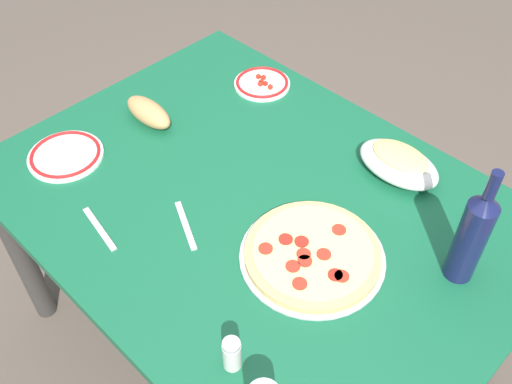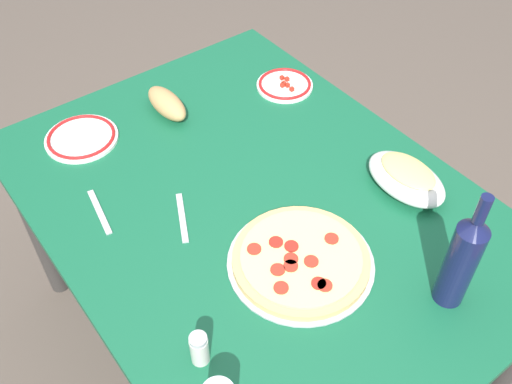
% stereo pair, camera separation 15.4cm
% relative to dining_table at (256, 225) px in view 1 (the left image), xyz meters
% --- Properties ---
extents(ground_plane, '(8.00, 8.00, 0.00)m').
position_rel_dining_table_xyz_m(ground_plane, '(0.00, 0.00, -0.63)').
color(ground_plane, brown).
rests_on(ground_plane, ground).
extents(dining_table, '(1.41, 1.04, 0.73)m').
position_rel_dining_table_xyz_m(dining_table, '(0.00, 0.00, 0.00)').
color(dining_table, '#145938').
rests_on(dining_table, ground).
extents(pepperoni_pizza, '(0.36, 0.36, 0.03)m').
position_rel_dining_table_xyz_m(pepperoni_pizza, '(-0.23, 0.04, 0.12)').
color(pepperoni_pizza, '#B7B7BC').
rests_on(pepperoni_pizza, dining_table).
extents(baked_pasta_dish, '(0.24, 0.15, 0.08)m').
position_rel_dining_table_xyz_m(baked_pasta_dish, '(-0.21, -0.35, 0.14)').
color(baked_pasta_dish, white).
rests_on(baked_pasta_dish, dining_table).
extents(wine_bottle, '(0.07, 0.07, 0.33)m').
position_rel_dining_table_xyz_m(wine_bottle, '(-0.51, -0.17, 0.24)').
color(wine_bottle, '#141942').
rests_on(wine_bottle, dining_table).
extents(side_plate_near, '(0.22, 0.22, 0.02)m').
position_rel_dining_table_xyz_m(side_plate_near, '(0.51, 0.26, 0.11)').
color(side_plate_near, white).
rests_on(side_plate_near, dining_table).
extents(side_plate_far, '(0.18, 0.18, 0.02)m').
position_rel_dining_table_xyz_m(side_plate_far, '(0.35, -0.38, 0.11)').
color(side_plate_far, white).
rests_on(side_plate_far, dining_table).
extents(bread_loaf, '(0.18, 0.08, 0.07)m').
position_rel_dining_table_xyz_m(bread_loaf, '(0.47, -0.01, 0.14)').
color(bread_loaf, tan).
rests_on(bread_loaf, dining_table).
extents(spice_shaker, '(0.04, 0.04, 0.09)m').
position_rel_dining_table_xyz_m(spice_shaker, '(-0.30, 0.38, 0.15)').
color(spice_shaker, silver).
rests_on(spice_shaker, dining_table).
extents(fork_left, '(0.16, 0.09, 0.00)m').
position_rel_dining_table_xyz_m(fork_left, '(0.06, 0.19, 0.11)').
color(fork_left, '#B7B7BC').
rests_on(fork_left, dining_table).
extents(fork_right, '(0.17, 0.04, 0.00)m').
position_rel_dining_table_xyz_m(fork_right, '(0.21, 0.36, 0.11)').
color(fork_right, '#B7B7BC').
rests_on(fork_right, dining_table).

